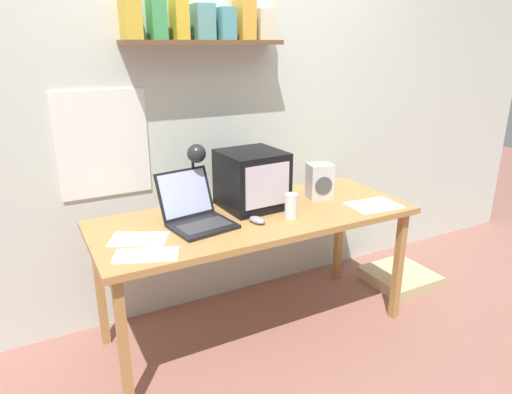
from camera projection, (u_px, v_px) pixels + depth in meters
name	position (u px, v px, depth m)	size (l,w,h in m)	color
ground_plane	(256.00, 328.00, 2.75)	(12.00, 12.00, 0.00)	#946155
back_wall	(216.00, 99.00, 2.74)	(5.60, 0.24, 2.60)	silver
corner_desk	(256.00, 224.00, 2.53)	(1.77, 0.70, 0.74)	#B17F45
crt_monitor	(252.00, 180.00, 2.57)	(0.35, 0.36, 0.32)	black
laptop	(195.00, 211.00, 2.36)	(0.35, 0.39, 0.26)	black
desk_lamp	(196.00, 167.00, 2.46)	(0.14, 0.18, 0.39)	#232326
juice_glass	(291.00, 207.00, 2.44)	(0.07, 0.07, 0.14)	white
space_heater	(320.00, 181.00, 2.74)	(0.16, 0.15, 0.21)	silver
computer_mouse	(257.00, 220.00, 2.38)	(0.08, 0.12, 0.03)	gray
loose_paper_near_laptop	(374.00, 205.00, 2.64)	(0.30, 0.24, 0.00)	white
loose_paper_near_monitor	(146.00, 255.00, 2.02)	(0.32, 0.24, 0.00)	white
printed_handout	(139.00, 239.00, 2.19)	(0.32, 0.28, 0.00)	white
floor_cushion	(400.00, 277.00, 3.26)	(0.43, 0.43, 0.08)	#C3B286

